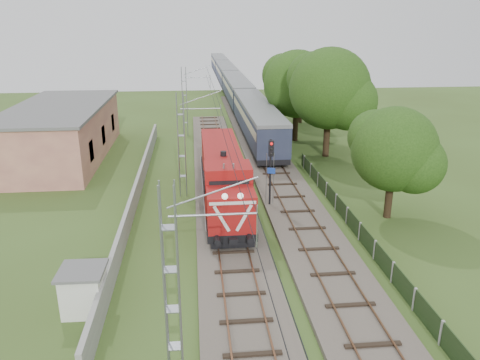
{
  "coord_description": "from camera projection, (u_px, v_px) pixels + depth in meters",
  "views": [
    {
      "loc": [
        -2.05,
        -22.49,
        13.0
      ],
      "look_at": [
        1.12,
        8.87,
        2.2
      ],
      "focal_mm": 35.0,
      "sensor_mm": 36.0,
      "label": 1
    }
  ],
  "objects": [
    {
      "name": "tree_a",
      "position": [
        395.0,
        150.0,
        31.01
      ],
      "size": [
        5.96,
        5.68,
        7.73
      ],
      "color": "#372716",
      "rests_on": "ground"
    },
    {
      "name": "fence",
      "position": [
        360.0,
        231.0,
        28.97
      ],
      "size": [
        0.12,
        32.0,
        1.2
      ],
      "color": "black",
      "rests_on": "ground"
    },
    {
      "name": "locomotive",
      "position": [
        223.0,
        175.0,
        34.38
      ],
      "size": [
        2.95,
        16.84,
        4.28
      ],
      "color": "black",
      "rests_on": "ground"
    },
    {
      "name": "station_building",
      "position": [
        62.0,
        132.0,
        45.89
      ],
      "size": [
        8.4,
        20.4,
        5.22
      ],
      "color": "tan",
      "rests_on": "ground"
    },
    {
      "name": "ground",
      "position": [
        236.0,
        271.0,
        25.58
      ],
      "size": [
        140.0,
        140.0,
        0.0
      ],
      "primitive_type": "plane",
      "color": "#394E1D",
      "rests_on": "ground"
    },
    {
      "name": "tree_c",
      "position": [
        298.0,
        85.0,
        51.28
      ],
      "size": [
        7.76,
        7.39,
        10.05
      ],
      "color": "#372716",
      "rests_on": "ground"
    },
    {
      "name": "track_main",
      "position": [
        227.0,
        217.0,
        32.11
      ],
      "size": [
        4.2,
        70.0,
        0.45
      ],
      "color": "#6B6054",
      "rests_on": "ground"
    },
    {
      "name": "track_side",
      "position": [
        269.0,
        161.0,
        44.82
      ],
      "size": [
        4.2,
        80.0,
        0.45
      ],
      "color": "#6B6054",
      "rests_on": "ground"
    },
    {
      "name": "signal_post",
      "position": [
        271.0,
        162.0,
        32.93
      ],
      "size": [
        0.56,
        0.44,
        5.16
      ],
      "color": "black",
      "rests_on": "ground"
    },
    {
      "name": "tree_b",
      "position": [
        331.0,
        90.0,
        45.02
      ],
      "size": [
        8.24,
        7.85,
        10.68
      ],
      "color": "#372716",
      "rests_on": "ground"
    },
    {
      "name": "catenary",
      "position": [
        182.0,
        145.0,
        35.28
      ],
      "size": [
        3.31,
        70.0,
        8.0
      ],
      "color": "gray",
      "rests_on": "ground"
    },
    {
      "name": "tree_d",
      "position": [
        302.0,
        80.0,
        60.8
      ],
      "size": [
        6.96,
        6.63,
        9.03
      ],
      "color": "#372716",
      "rests_on": "ground"
    },
    {
      "name": "boundary_wall",
      "position": [
        138.0,
        188.0,
        36.01
      ],
      "size": [
        0.25,
        40.0,
        1.5
      ],
      "primitive_type": "cube",
      "color": "#9E9E99",
      "rests_on": "ground"
    },
    {
      "name": "coach_rake",
      "position": [
        231.0,
        80.0,
        85.84
      ],
      "size": [
        3.18,
        94.82,
        3.67
      ],
      "color": "black",
      "rests_on": "ground"
    },
    {
      "name": "relay_hut",
      "position": [
        84.0,
        290.0,
        21.77
      ],
      "size": [
        2.14,
        2.14,
        2.16
      ],
      "color": "silver",
      "rests_on": "ground"
    }
  ]
}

